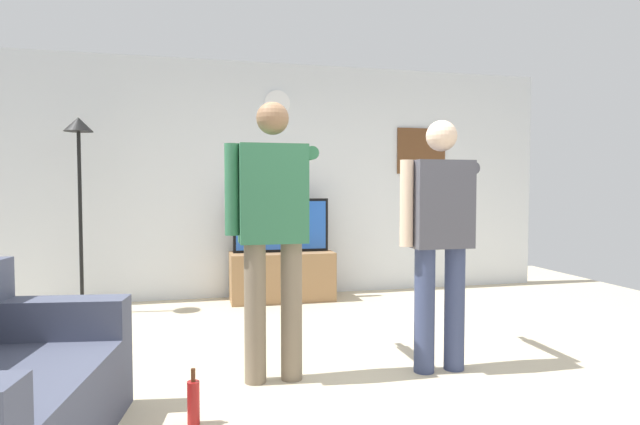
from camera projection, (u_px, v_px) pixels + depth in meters
ground_plane at (370, 383)px, 3.37m from camera, size 8.40×8.40×0.00m
back_wall at (289, 180)px, 6.17m from camera, size 6.40×0.10×2.70m
tv_stand at (282, 276)px, 5.85m from camera, size 1.15×0.49×0.54m
television at (281, 225)px, 5.86m from camera, size 1.07×0.07×0.60m
wall_clock at (277, 103)px, 6.03m from camera, size 0.29×0.03×0.29m
framed_picture at (421, 151)px, 6.48m from camera, size 0.63×0.04×0.56m
floor_lamp at (79, 174)px, 5.17m from camera, size 0.32×0.32×1.96m
person_standing_nearer_lamp at (273, 223)px, 3.38m from camera, size 0.61×0.78×1.81m
person_standing_nearer_couch at (440, 230)px, 3.58m from camera, size 0.59×0.78×1.72m
beverage_bottle at (193, 402)px, 2.78m from camera, size 0.07×0.07×0.30m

